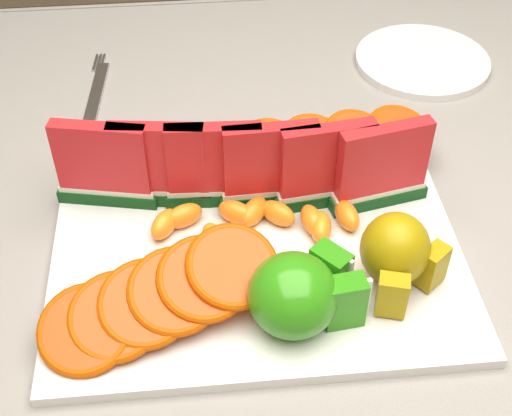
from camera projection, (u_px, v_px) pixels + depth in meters
table at (267, 302)px, 0.80m from camera, size 1.40×0.90×0.75m
tablecloth at (268, 265)px, 0.76m from camera, size 1.53×1.03×0.20m
platter at (257, 253)px, 0.70m from camera, size 0.40×0.30×0.01m
apple_cluster at (301, 294)px, 0.62m from camera, size 0.12×0.10×0.07m
pear_cluster at (397, 253)px, 0.64m from camera, size 0.09×0.09×0.07m
side_plate at (422, 61)px, 0.96m from camera, size 0.20×0.20×0.01m
fork at (95, 97)px, 0.91m from camera, size 0.03×0.20×0.00m
watermelon_row at (243, 167)px, 0.72m from camera, size 0.39×0.07×0.10m
orange_fan_front at (160, 297)px, 0.62m from camera, size 0.24×0.14×0.06m
orange_fan_back at (270, 146)px, 0.78m from camera, size 0.38×0.10×0.05m
tangerine_segments at (257, 220)px, 0.71m from camera, size 0.22×0.08×0.03m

